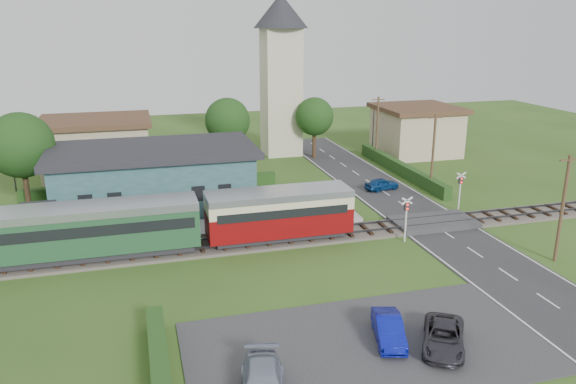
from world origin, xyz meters
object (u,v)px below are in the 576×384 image
object	(u,v)px
house_west	(97,145)
car_on_road	(382,184)
house_east	(416,130)
station_building	(155,179)
crossing_signal_near	(406,213)
pedestrian_near	(236,210)
church_tower	(281,64)
train	(15,236)
car_park_blue	(389,329)
pedestrian_far	(87,224)
car_park_dark	(444,337)
crossing_signal_far	(460,186)
equipment_hut	(38,224)

from	to	relation	value
house_west	car_on_road	world-z (taller)	house_west
house_east	car_on_road	xyz separation A→B (m)	(-9.95, -12.60, -2.20)
station_building	crossing_signal_near	bearing A→B (deg)	-34.81
pedestrian_near	church_tower	bearing A→B (deg)	-110.35
train	pedestrian_near	distance (m)	14.88
car_park_blue	pedestrian_far	distance (m)	22.61
house_west	crossing_signal_near	distance (m)	33.22
church_tower	car_park_dark	distance (m)	42.31
station_building	car_on_road	world-z (taller)	station_building
crossing_signal_far	car_park_dark	world-z (taller)	crossing_signal_far
church_tower	car_park_blue	bearing A→B (deg)	-97.49
crossing_signal_near	train	bearing A→B (deg)	174.55
equipment_hut	house_west	distance (m)	20.05
house_west	house_east	size ratio (longest dim) A/B	1.23
church_tower	car_park_dark	size ratio (longest dim) A/B	4.35
car_park_dark	pedestrian_far	world-z (taller)	pedestrian_far
equipment_hut	car_on_road	distance (m)	28.75
house_east	car_park_dark	world-z (taller)	house_east
house_east	car_park_blue	xyz separation A→B (m)	(-20.23, -35.81, -2.12)
pedestrian_far	crossing_signal_near	bearing A→B (deg)	-96.88
train	crossing_signal_far	world-z (taller)	train
car_park_dark	station_building	bearing A→B (deg)	147.38
crossing_signal_near	pedestrian_far	size ratio (longest dim) A/B	1.82
equipment_hut	house_east	size ratio (longest dim) A/B	0.29
car_park_blue	church_tower	bearing A→B (deg)	98.14
pedestrian_far	pedestrian_near	bearing A→B (deg)	-80.62
church_tower	house_east	size ratio (longest dim) A/B	2.00
train	house_west	bearing A→B (deg)	80.52
equipment_hut	pedestrian_near	distance (m)	13.59
equipment_hut	car_on_road	size ratio (longest dim) A/B	0.80
station_building	church_tower	xyz separation A→B (m)	(15.00, 17.01, 7.53)
crossing_signal_near	car_park_dark	size ratio (longest dim) A/B	0.81
train	house_east	bearing A→B (deg)	29.53
church_tower	car_park_blue	size ratio (longest dim) A/B	4.90
house_east	pedestrian_far	world-z (taller)	house_east
car_on_road	crossing_signal_far	bearing A→B (deg)	-163.96
equipment_hut	pedestrian_far	world-z (taller)	equipment_hut
church_tower	train	bearing A→B (deg)	-132.52
car_park_dark	pedestrian_far	size ratio (longest dim) A/B	2.24
pedestrian_near	house_east	bearing A→B (deg)	-140.53
pedestrian_near	equipment_hut	bearing A→B (deg)	4.00
house_west	crossing_signal_far	distance (m)	35.26
station_building	house_east	distance (m)	32.70
house_east	pedestrian_near	size ratio (longest dim) A/B	5.04
station_building	crossing_signal_near	xyz separation A→B (m)	(16.40, -11.40, -0.55)
car_on_road	pedestrian_far	bearing A→B (deg)	92.75
house_east	car_on_road	bearing A→B (deg)	-128.29
car_park_blue	car_park_dark	xyz separation A→B (m)	(2.21, -1.29, -0.03)
train	crossing_signal_near	bearing A→B (deg)	-5.45
car_park_dark	crossing_signal_near	bearing A→B (deg)	101.74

